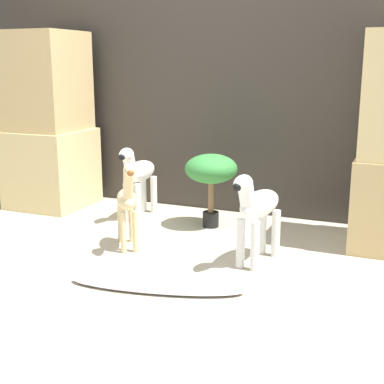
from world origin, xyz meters
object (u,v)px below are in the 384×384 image
object	(u,v)px
zebra_right	(257,208)
surfboard	(154,284)
giraffe_figurine	(127,200)
potted_palm_front	(211,171)
zebra_left	(138,175)

from	to	relation	value
zebra_right	surfboard	size ratio (longest dim) A/B	0.59
surfboard	giraffe_figurine	bearing A→B (deg)	131.34
zebra_right	potted_palm_front	size ratio (longest dim) A/B	1.06
zebra_right	potted_palm_front	bearing A→B (deg)	131.28
zebra_right	potted_palm_front	world-z (taller)	zebra_right
potted_palm_front	surfboard	bearing A→B (deg)	-84.20
zebra_left	potted_palm_front	distance (m)	0.60
zebra_left	potted_palm_front	world-z (taller)	zebra_left
zebra_right	giraffe_figurine	distance (m)	0.82
giraffe_figurine	potted_palm_front	xyz separation A→B (m)	(0.31, 0.65, 0.08)
potted_palm_front	surfboard	distance (m)	1.20
giraffe_figurine	surfboard	world-z (taller)	giraffe_figurine
zebra_right	giraffe_figurine	bearing A→B (deg)	-174.85
zebra_left	surfboard	distance (m)	1.38
zebra_right	giraffe_figurine	size ratio (longest dim) A/B	0.97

